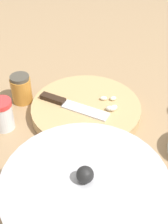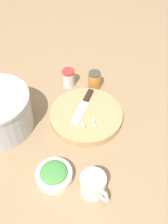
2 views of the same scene
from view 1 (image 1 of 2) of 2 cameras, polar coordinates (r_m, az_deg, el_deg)
name	(u,v)px [view 1 (image 1 of 2)]	position (r m, az deg, el deg)	size (l,w,h in m)	color
ground_plane	(101,127)	(0.81, 3.10, -2.82)	(5.00, 5.00, 0.00)	#997A56
cutting_board	(86,110)	(0.84, 0.36, 0.40)	(0.29, 0.29, 0.03)	tan
chef_knife	(69,105)	(0.83, -2.72, 1.37)	(0.19, 0.12, 0.01)	black
garlic_cloves	(111,105)	(0.83, 4.89, 1.34)	(0.05, 0.07, 0.02)	#EBEAC5
spice_jar	(3,115)	(0.81, -14.68, -0.45)	(0.06, 0.06, 0.08)	silver
honey_jar	(21,89)	(0.89, -11.41, 4.16)	(0.06, 0.06, 0.08)	#BC7A2D
stock_pot	(85,208)	(0.56, 0.16, -17.12)	(0.27, 0.27, 0.18)	#B2B2B7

